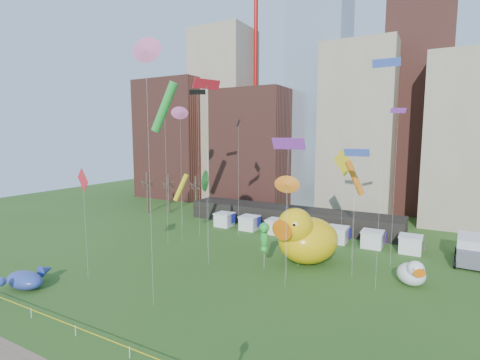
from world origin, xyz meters
The scene contains 29 objects.
ground centered at (0.00, 0.00, 0.00)m, with size 160.00×160.00×0.00m, color #284C17.
skyline centered at (2.25, 61.06, 21.44)m, with size 101.00×23.00×68.00m.
crane_left centered at (-21.11, 64.00, 46.90)m, with size 23.00×1.00×76.00m.
pavilion centered at (-4.00, 42.00, 1.60)m, with size 38.00×6.00×3.20m, color black.
vendor_tents centered at (1.02, 36.00, 1.11)m, with size 33.24×2.80×2.40m.
bare_trees centered at (-30.17, 40.54, 4.01)m, with size 8.44×6.44×8.50m.
caution_tape centered at (0.00, 0.00, 0.68)m, with size 50.00×0.06×0.90m.
big_duck centered at (4.68, 24.95, 3.39)m, with size 9.38×10.53×7.38m.
small_duck centered at (16.97, 24.05, 1.38)m, with size 3.99×4.32×3.01m.
seahorse_green centered at (0.92, 20.77, 4.18)m, with size 1.62×1.81×5.72m.
seahorse_purple centered at (4.19, 23.63, 3.77)m, with size 1.36×1.71×5.43m.
whale_inflatable centered at (-18.70, 3.52, 0.96)m, with size 4.86×6.12×2.09m.
box_truck centered at (22.80, 35.71, 1.64)m, with size 3.38×7.65×3.19m.
kite_0 centered at (-5.72, 18.71, 21.94)m, with size 1.78×3.61×22.62m.
kite_1 centered at (-20.83, 32.71, 19.86)m, with size 1.22×2.05×20.98m.
kite_2 centered at (-13.95, 28.34, 22.29)m, with size 2.37×1.32×22.96m.
kite_3 centered at (-15.76, 22.82, 20.03)m, with size 4.42×2.21×23.66m.
kite_4 centered at (7.14, 33.28, 12.23)m, with size 3.29×1.96×14.23m.
kite_5 centered at (10.84, 23.21, 14.11)m, with size 2.76×0.63×14.62m.
kite_6 centered at (9.47, 29.59, 10.66)m, with size 2.72×2.03×12.96m.
kite_7 centered at (4.26, 19.68, 15.12)m, with size 4.14×1.39×15.79m.
kite_8 centered at (-15.29, 8.50, 11.08)m, with size 2.56×0.71×12.56m.
kite_9 centered at (-4.23, 7.11, 23.45)m, with size 2.18×0.32×24.59m.
kite_10 centered at (-8.97, 32.13, 17.85)m, with size 2.06×2.82×18.44m.
kite_11 centered at (-9.67, 24.24, 9.69)m, with size 1.44×2.89×11.18m.
kite_12 centered at (-14.30, 24.32, 8.41)m, with size 2.53×1.49×10.49m.
kite_13 centered at (13.69, 21.26, 22.85)m, with size 2.61×0.45×23.51m.
kite_14 centered at (5.22, 16.96, 11.04)m, with size 1.82×0.36×11.97m.
kite_15 centered at (14.22, 29.27, 18.62)m, with size 1.72×1.29×19.26m.
Camera 1 is at (18.83, -17.41, 16.11)m, focal length 27.00 mm.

